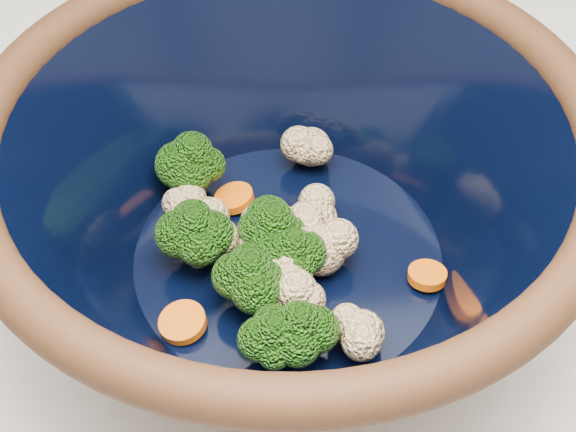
# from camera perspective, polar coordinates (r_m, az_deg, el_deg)

# --- Properties ---
(mixing_bowl) EXTENTS (0.45, 0.45, 0.16)m
(mixing_bowl) POSITION_cam_1_polar(r_m,az_deg,el_deg) (0.49, 0.00, 1.21)
(mixing_bowl) COLOR black
(mixing_bowl) RESTS_ON counter
(vegetable_pile) EXTENTS (0.18, 0.20, 0.05)m
(vegetable_pile) POSITION_cam_1_polar(r_m,az_deg,el_deg) (0.50, -1.90, -2.00)
(vegetable_pile) COLOR #608442
(vegetable_pile) RESTS_ON mixing_bowl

